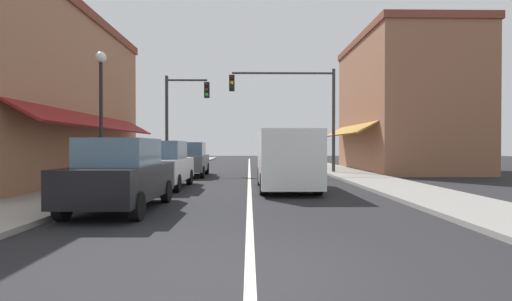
# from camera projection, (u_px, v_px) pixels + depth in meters

# --- Properties ---
(ground_plane) EXTENTS (80.00, 80.00, 0.00)m
(ground_plane) POSITION_uv_depth(u_px,v_px,m) (249.00, 173.00, 22.61)
(ground_plane) COLOR black
(sidewalk_left) EXTENTS (2.60, 56.00, 0.12)m
(sidewalk_left) POSITION_uv_depth(u_px,v_px,m) (154.00, 172.00, 22.51)
(sidewalk_left) COLOR gray
(sidewalk_left) RESTS_ON ground
(sidewalk_right) EXTENTS (2.60, 56.00, 0.12)m
(sidewalk_right) POSITION_uv_depth(u_px,v_px,m) (344.00, 172.00, 22.70)
(sidewalk_right) COLOR gray
(sidewalk_right) RESTS_ON ground
(lane_center_stripe) EXTENTS (0.14, 52.00, 0.01)m
(lane_center_stripe) POSITION_uv_depth(u_px,v_px,m) (249.00, 173.00, 22.61)
(lane_center_stripe) COLOR silver
(lane_center_stripe) RESTS_ON ground
(storefront_left_block) EXTENTS (5.35, 14.20, 7.42)m
(storefront_left_block) POSITION_uv_depth(u_px,v_px,m) (39.00, 95.00, 16.41)
(storefront_left_block) COLOR #9E6B4C
(storefront_left_block) RESTS_ON ground
(storefront_right_block) EXTENTS (7.22, 10.20, 8.40)m
(storefront_right_block) POSITION_uv_depth(u_px,v_px,m) (404.00, 104.00, 24.73)
(storefront_right_block) COLOR #8E5B42
(storefront_right_block) RESTS_ON ground
(parked_car_nearest_left) EXTENTS (1.83, 4.13, 1.77)m
(parked_car_nearest_left) POSITION_uv_depth(u_px,v_px,m) (121.00, 175.00, 9.61)
(parked_car_nearest_left) COLOR black
(parked_car_nearest_left) RESTS_ON ground
(parked_car_second_left) EXTENTS (1.80, 4.11, 1.77)m
(parked_car_second_left) POSITION_uv_depth(u_px,v_px,m) (163.00, 165.00, 14.69)
(parked_car_second_left) COLOR silver
(parked_car_second_left) RESTS_ON ground
(parked_car_third_left) EXTENTS (1.85, 4.14, 1.77)m
(parked_car_third_left) POSITION_uv_depth(u_px,v_px,m) (190.00, 159.00, 20.51)
(parked_car_third_left) COLOR #4C5156
(parked_car_third_left) RESTS_ON ground
(van_in_lane) EXTENTS (2.01, 5.18, 2.12)m
(van_in_lane) POSITION_uv_depth(u_px,v_px,m) (286.00, 158.00, 14.20)
(van_in_lane) COLOR silver
(van_in_lane) RESTS_ON ground
(traffic_signal_mast_arm) EXTENTS (6.02, 0.50, 5.96)m
(traffic_signal_mast_arm) POSITION_uv_depth(u_px,v_px,m) (298.00, 101.00, 22.21)
(traffic_signal_mast_arm) COLOR #333333
(traffic_signal_mast_arm) RESTS_ON ground
(traffic_signal_left_corner) EXTENTS (2.59, 0.50, 5.66)m
(traffic_signal_left_corner) POSITION_uv_depth(u_px,v_px,m) (181.00, 110.00, 22.71)
(traffic_signal_left_corner) COLOR #333333
(traffic_signal_left_corner) RESTS_ON ground
(street_lamp_left_near) EXTENTS (0.36, 0.36, 4.77)m
(street_lamp_left_near) POSITION_uv_depth(u_px,v_px,m) (101.00, 98.00, 13.27)
(street_lamp_left_near) COLOR black
(street_lamp_left_near) RESTS_ON ground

